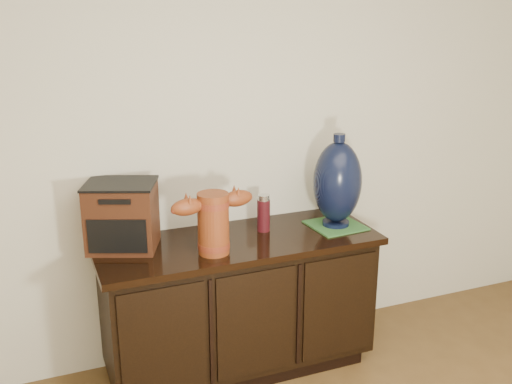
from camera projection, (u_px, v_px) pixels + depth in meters
name	position (u px, v px, depth m)	size (l,w,h in m)	color
sideboard	(239.00, 303.00, 3.19)	(1.46, 0.56, 0.75)	black
terracotta_vessel	(213.00, 220.00, 2.87)	(0.43, 0.18, 0.30)	brown
tv_radio	(122.00, 216.00, 2.93)	(0.41, 0.37, 0.34)	#3B1C0E
green_mat	(336.00, 225.00, 3.27)	(0.27, 0.27, 0.01)	#2F622C
lamp_base	(337.00, 183.00, 3.19)	(0.28, 0.28, 0.50)	black
spray_can	(264.00, 213.00, 3.17)	(0.07, 0.07, 0.20)	#5A0F18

